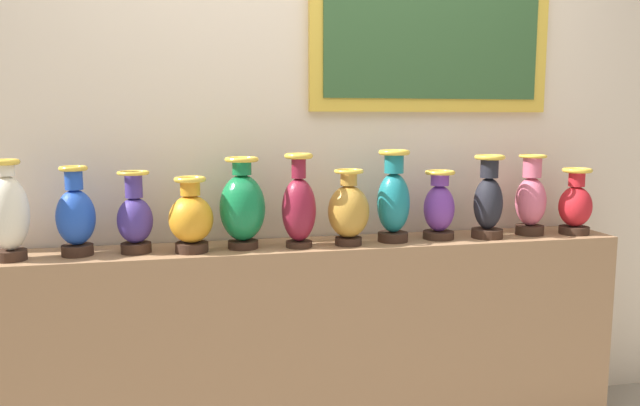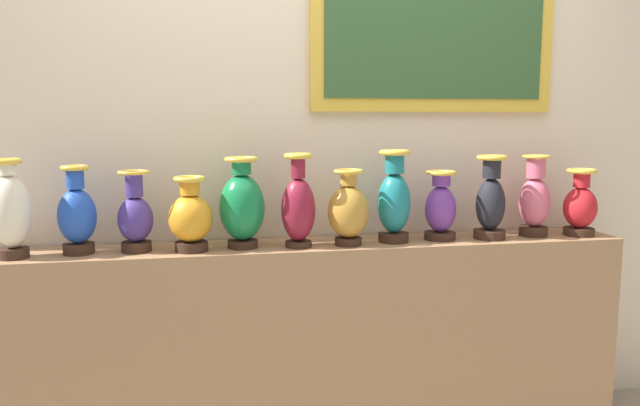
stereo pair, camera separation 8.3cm
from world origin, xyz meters
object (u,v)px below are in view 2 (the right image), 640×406
vase_emerald (242,206)px  vase_burgundy (298,207)px  vase_rose (534,200)px  vase_indigo (135,217)px  vase_amber (191,217)px  vase_violet (441,208)px  vase_ivory (11,212)px  vase_sapphire (77,215)px  vase_crimson (580,206)px  vase_ochre (348,211)px  vase_onyx (491,202)px  vase_teal (394,200)px

vase_emerald → vase_burgundy: 0.23m
vase_rose → vase_indigo: bearing=-179.9°
vase_amber → vase_indigo: bearing=171.0°
vase_violet → vase_rose: (0.46, 0.00, 0.02)m
vase_amber → vase_ivory: bearing=-179.9°
vase_sapphire → vase_emerald: bearing=-0.7°
vase_amber → vase_sapphire: bearing=175.3°
vase_crimson → vase_ochre: bearing=-179.4°
vase_ivory → vase_rose: (2.21, 0.04, -0.02)m
vase_emerald → vase_burgundy: size_ratio=0.96×
vase_rose → vase_violet: bearing=-179.8°
vase_burgundy → vase_onyx: 0.87m
vase_crimson → vase_teal: bearing=178.7°
vase_ochre → vase_rose: vase_rose is taller
vase_indigo → vase_emerald: (0.43, -0.01, 0.03)m
vase_sapphire → vase_emerald: size_ratio=0.93×
vase_teal → vase_crimson: size_ratio=1.30×
vase_ivory → vase_burgundy: bearing=-0.1°
vase_sapphire → vase_onyx: 1.75m
vase_teal → vase_violet: size_ratio=1.31×
vase_indigo → vase_onyx: vase_onyx is taller
vase_emerald → vase_burgundy: vase_burgundy is taller
vase_burgundy → vase_crimson: size_ratio=1.27×
vase_sapphire → vase_emerald: 0.65m
vase_indigo → vase_crimson: bearing=-0.8°
vase_ochre → vase_burgundy: bearing=179.7°
vase_sapphire → vase_teal: (1.31, -0.01, 0.03)m
vase_rose → vase_onyx: bearing=-173.1°
vase_teal → vase_ochre: bearing=-171.6°
vase_teal → vase_sapphire: bearing=179.6°
vase_indigo → vase_amber: bearing=-9.0°
vase_emerald → vase_teal: vase_teal is taller
vase_ochre → vase_rose: bearing=2.8°
vase_sapphire → vase_burgundy: 0.88m
vase_indigo → vase_burgundy: (0.66, -0.04, 0.03)m
vase_burgundy → vase_rose: 1.10m
vase_sapphire → vase_rose: (1.98, 0.00, 0.01)m
vase_emerald → vase_indigo: bearing=179.0°
vase_emerald → vase_rose: size_ratio=1.02×
vase_indigo → vase_burgundy: bearing=-3.3°
vase_burgundy → vase_ivory: bearing=179.9°
vase_amber → vase_rose: (1.54, 0.04, 0.03)m
vase_amber → vase_burgundy: vase_burgundy is taller
vase_indigo → vase_ochre: size_ratio=1.02×
vase_teal → vase_rose: vase_teal is taller
vase_onyx → vase_rose: (0.23, 0.03, -0.00)m
vase_ivory → vase_indigo: 0.46m
vase_amber → vase_ochre: 0.65m
vase_teal → vase_amber: bearing=-178.2°
vase_crimson → vase_violet: bearing=177.4°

